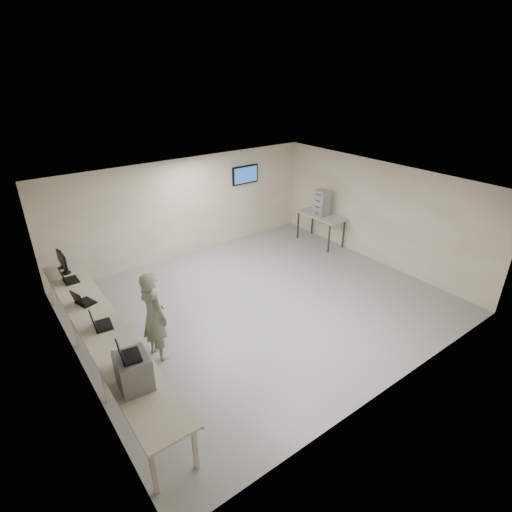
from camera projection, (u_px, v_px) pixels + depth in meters
room at (261, 247)px, 8.86m from camera, size 8.01×7.01×2.81m
workbench at (102, 328)px, 7.13m from camera, size 0.76×6.00×0.90m
equipment_box at (134, 371)px, 5.64m from camera, size 0.49×0.54×0.53m
laptop_on_box at (126, 354)px, 5.47m from camera, size 0.34×0.39×0.27m
laptop_0 at (125, 363)px, 6.09m from camera, size 0.34×0.39×0.27m
laptop_1 at (99, 323)px, 7.00m from camera, size 0.37×0.43×0.31m
laptop_2 at (82, 301)px, 7.68m from camera, size 0.41×0.44×0.29m
laptop_3 at (67, 278)px, 8.47m from camera, size 0.32×0.39×0.30m
monitor_near at (63, 262)px, 8.72m from camera, size 0.21×0.48×0.48m
monitor_far at (60, 258)px, 8.97m from camera, size 0.18×0.41×0.41m
soldier at (154, 316)px, 7.34m from camera, size 0.56×0.73×1.80m
side_table at (321, 217)px, 12.20m from camera, size 0.72×1.55×0.93m
storage_bins at (322, 203)px, 11.99m from camera, size 0.36×0.40×0.76m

